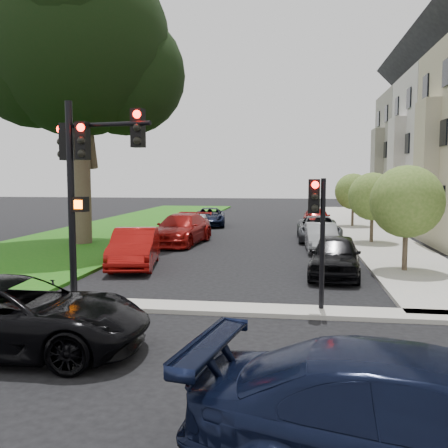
# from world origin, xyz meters

# --- Properties ---
(ground) EXTENTS (140.00, 140.00, 0.00)m
(ground) POSITION_xyz_m (0.00, 0.00, 0.00)
(ground) COLOR black
(ground) RESTS_ON ground
(grass_strip) EXTENTS (8.00, 44.00, 0.12)m
(grass_strip) POSITION_xyz_m (-9.00, 24.00, 0.06)
(grass_strip) COLOR #125910
(grass_strip) RESTS_ON ground
(sidewalk_right) EXTENTS (3.50, 44.00, 0.12)m
(sidewalk_right) POSITION_xyz_m (6.75, 24.00, 0.06)
(sidewalk_right) COLOR #A4A4A3
(sidewalk_right) RESTS_ON ground
(sidewalk_cross) EXTENTS (60.00, 1.00, 0.12)m
(sidewalk_cross) POSITION_xyz_m (0.00, 2.00, 0.06)
(sidewalk_cross) COLOR #A4A4A3
(sidewalk_cross) RESTS_ON ground
(house_d) EXTENTS (7.70, 7.55, 15.97)m
(house_d) POSITION_xyz_m (12.45, 30.50, 6.93)
(house_d) COLOR #77725A
(house_d) RESTS_ON ground
(eucalyptus) EXTENTS (10.43, 9.46, 14.77)m
(eucalyptus) POSITION_xyz_m (-8.63, 13.43, 10.09)
(eucalyptus) COLOR #483124
(eucalyptus) RESTS_ON ground
(small_tree_a) EXTENTS (2.61, 2.61, 3.92)m
(small_tree_a) POSITION_xyz_m (6.20, 7.99, 2.61)
(small_tree_a) COLOR #483124
(small_tree_a) RESTS_ON ground
(small_tree_b) EXTENTS (2.48, 2.48, 3.72)m
(small_tree_b) POSITION_xyz_m (6.20, 15.94, 2.47)
(small_tree_b) COLOR #483124
(small_tree_b) RESTS_ON ground
(small_tree_c) EXTENTS (2.48, 2.48, 3.72)m
(small_tree_c) POSITION_xyz_m (6.20, 24.59, 2.48)
(small_tree_c) COLOR #483124
(small_tree_c) RESTS_ON ground
(traffic_signal_main) EXTENTS (2.70, 0.72, 5.52)m
(traffic_signal_main) POSITION_xyz_m (-3.37, 2.24, 3.80)
(traffic_signal_main) COLOR black
(traffic_signal_main) RESTS_ON ground
(traffic_signal_secondary) EXTENTS (0.45, 0.36, 3.46)m
(traffic_signal_secondary) POSITION_xyz_m (2.81, 2.19, 2.42)
(traffic_signal_secondary) COLOR black
(traffic_signal_secondary) RESTS_ON ground
(car_cross_near) EXTENTS (5.58, 2.90, 1.50)m
(car_cross_near) POSITION_xyz_m (-3.31, -1.62, 0.75)
(car_cross_near) COLOR black
(car_cross_near) RESTS_ON ground
(car_cross_far) EXTENTS (5.90, 3.29, 1.62)m
(car_cross_far) POSITION_xyz_m (3.77, -5.32, 0.81)
(car_cross_far) COLOR black
(car_cross_far) RESTS_ON ground
(car_parked_0) EXTENTS (2.16, 4.44, 1.46)m
(car_parked_0) POSITION_xyz_m (3.65, 7.11, 0.73)
(car_parked_0) COLOR black
(car_parked_0) RESTS_ON ground
(car_parked_1) EXTENTS (1.51, 3.99, 1.30)m
(car_parked_1) POSITION_xyz_m (3.48, 13.11, 0.65)
(car_parked_1) COLOR #999BA0
(car_parked_1) RESTS_ON ground
(car_parked_2) EXTENTS (2.33, 4.90, 1.35)m
(car_parked_2) POSITION_xyz_m (3.54, 16.95, 0.67)
(car_parked_2) COLOR #3F4247
(car_parked_2) RESTS_ON ground
(car_parked_3) EXTENTS (1.99, 4.18, 1.38)m
(car_parked_3) POSITION_xyz_m (3.78, 24.12, 0.69)
(car_parked_3) COLOR maroon
(car_parked_3) RESTS_ON ground
(car_parked_5) EXTENTS (2.42, 4.79, 1.51)m
(car_parked_5) POSITION_xyz_m (-3.88, 7.78, 0.75)
(car_parked_5) COLOR maroon
(car_parked_5) RESTS_ON ground
(car_parked_6) EXTENTS (2.76, 5.60, 1.57)m
(car_parked_6) POSITION_xyz_m (-3.59, 14.45, 0.78)
(car_parked_6) COLOR maroon
(car_parked_6) RESTS_ON ground
(car_parked_7) EXTENTS (2.21, 4.07, 1.31)m
(car_parked_7) POSITION_xyz_m (-3.55, 18.77, 0.66)
(car_parked_7) COLOR #999BA0
(car_parked_7) RESTS_ON ground
(car_parked_8) EXTENTS (2.72, 4.85, 1.28)m
(car_parked_8) POSITION_xyz_m (-3.74, 24.17, 0.64)
(car_parked_8) COLOR black
(car_parked_8) RESTS_ON ground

